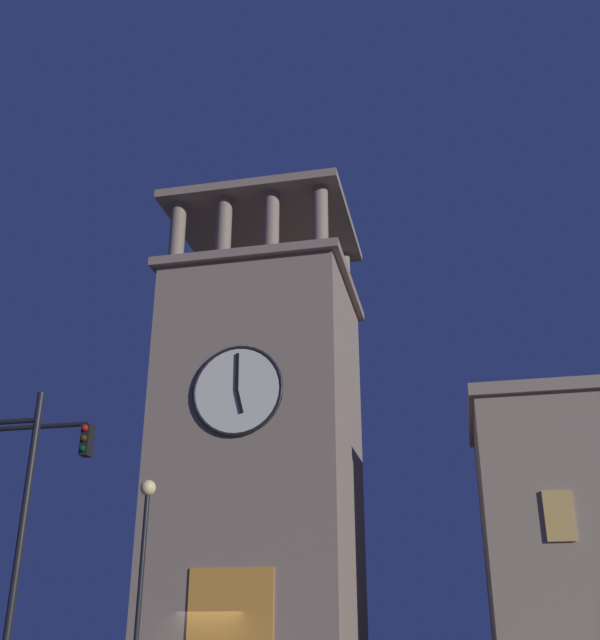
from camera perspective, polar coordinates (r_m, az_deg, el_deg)
name	(u,v)px	position (r m, az deg, el deg)	size (l,w,h in m)	color
clocktower	(262,455)	(33.13, -2.96, -10.28)	(8.47, 8.31, 22.73)	gray
street_lamp	(143,547)	(21.60, -11.91, -16.63)	(0.44, 0.44, 5.76)	black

